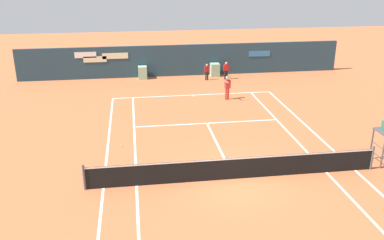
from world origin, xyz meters
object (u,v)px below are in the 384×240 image
ball_kid_right_post (207,71)px  player_on_baseline (227,86)px  ball_kid_left_post (226,69)px  tennis_ball_by_sideline (121,146)px

ball_kid_right_post → player_on_baseline: bearing=84.4°
ball_kid_left_post → tennis_ball_by_sideline: size_ratio=19.68×
ball_kid_right_post → ball_kid_left_post: bearing=169.1°
ball_kid_right_post → tennis_ball_by_sideline: size_ratio=18.15×
tennis_ball_by_sideline → ball_kid_left_post: bearing=56.0°
ball_kid_left_post → ball_kid_right_post: bearing=-5.6°
player_on_baseline → ball_kid_right_post: size_ratio=1.43×
player_on_baseline → ball_kid_left_post: size_ratio=1.32×
player_on_baseline → tennis_ball_by_sideline: size_ratio=25.92×
ball_kid_right_post → tennis_ball_by_sideline: bearing=50.4°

